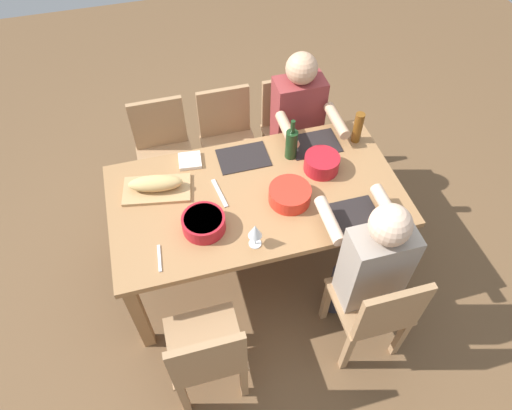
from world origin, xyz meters
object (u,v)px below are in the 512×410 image
dining_table (256,202)px  bread_loaf (155,183)px  wine_glass (255,231)px  beer_bottle (358,128)px  diner_far_left (371,262)px  napkin_stack (190,161)px  chair_far_left (377,310)px  serving_bowl_fruit (290,194)px  cutting_board (157,189)px  diner_near_left (299,120)px  wine_bottle (291,144)px  serving_bowl_salad (204,222)px  serving_bowl_greens (322,162)px  chair_near_center (228,138)px  chair_near_left (289,127)px  chair_far_right (207,355)px  chair_near_right (164,150)px

dining_table → bread_loaf: (0.57, -0.18, 0.15)m
wine_glass → beer_bottle: bearing=-143.9°
dining_table → diner_far_left: size_ratio=1.46×
diner_far_left → napkin_stack: (0.81, -0.97, 0.05)m
chair_far_left → bread_loaf: (1.05, -0.97, 0.32)m
chair_far_left → serving_bowl_fruit: (0.30, -0.69, 0.31)m
diner_far_left → cutting_board: diner_far_left is taller
diner_near_left → napkin_stack: size_ratio=8.57×
beer_bottle → bread_loaf: bearing=4.1°
beer_bottle → wine_glass: bearing=36.1°
chair_far_left → serving_bowl_fruit: bearing=-66.2°
wine_bottle → wine_glass: 0.72m
serving_bowl_salad → serving_bowl_greens: bearing=-162.0°
chair_near_center → cutting_board: size_ratio=2.12×
wine_bottle → beer_bottle: (-0.46, -0.03, 0.00)m
chair_near_left → serving_bowl_greens: size_ratio=3.91×
serving_bowl_fruit → chair_far_right: bearing=46.3°
dining_table → serving_bowl_fruit: (-0.18, 0.10, 0.14)m
chair_near_center → serving_bowl_greens: bearing=122.3°
chair_far_left → beer_bottle: 1.16m
wine_bottle → wine_glass: bearing=56.3°
chair_far_left → napkin_stack: chair_far_left is taller
serving_bowl_greens → diner_near_left: bearing=-94.0°
dining_table → wine_bottle: 0.43m
serving_bowl_salad → serving_bowl_fruit: 0.53m
chair_near_left → diner_near_left: diner_near_left is taller
serving_bowl_greens → diner_far_left: bearing=93.0°
dining_table → chair_near_right: (0.48, -0.79, -0.17)m
chair_far_right → diner_near_left: diner_near_left is taller
wine_bottle → napkin_stack: 0.65m
cutting_board → napkin_stack: (-0.23, -0.18, 0.00)m
chair_far_left → cutting_board: (1.05, -0.97, 0.27)m
serving_bowl_greens → bread_loaf: size_ratio=0.68×
chair_far_right → chair_near_center: bearing=-106.9°
chair_near_center → chair_near_left: same height
chair_far_right → bread_loaf: (0.09, -0.97, 0.32)m
chair_far_left → chair_near_center: bearing=-73.1°
chair_near_right → diner_far_left: 1.71m
chair_far_right → serving_bowl_fruit: 1.00m
chair_far_left → cutting_board: 1.45m
wine_bottle → napkin_stack: bearing=-10.4°
cutting_board → diner_far_left: bearing=143.2°
wine_bottle → beer_bottle: 0.46m
serving_bowl_salad → wine_bottle: (-0.64, -0.42, 0.06)m
chair_near_center → chair_far_right: bearing=73.1°
chair_near_center → diner_near_left: size_ratio=0.71×
diner_far_left → serving_bowl_fruit: diner_far_left is taller
chair_near_right → cutting_board: 0.67m
chair_far_right → bread_loaf: 1.02m
bread_loaf → serving_bowl_fruit: bearing=159.5°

